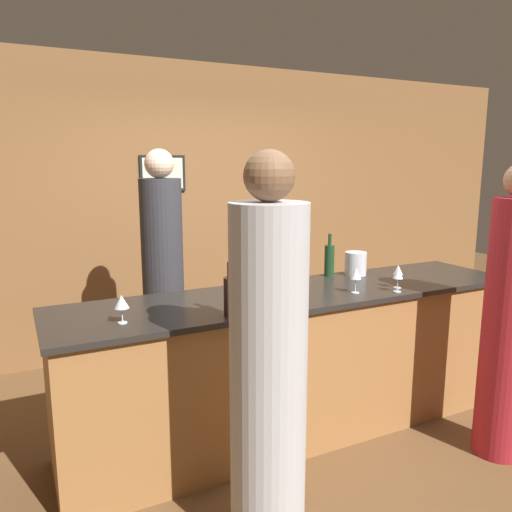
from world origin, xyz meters
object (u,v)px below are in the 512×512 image
at_px(wine_bottle_2, 329,260).
at_px(wine_bottle_1, 230,295).
at_px(ice_bucket, 356,263).
at_px(wine_bottle_0, 256,279).
at_px(bartender, 163,286).
at_px(guest_1, 508,323).
at_px(guest_0, 268,374).

bearing_deg(wine_bottle_2, wine_bottle_1, -151.12).
bearing_deg(ice_bucket, wine_bottle_2, 163.89).
distance_m(wine_bottle_0, wine_bottle_1, 0.43).
xyz_separation_m(bartender, wine_bottle_2, (1.15, -0.53, 0.20)).
distance_m(guest_1, ice_bucket, 1.15).
relative_size(guest_0, wine_bottle_0, 6.30).
relative_size(wine_bottle_0, wine_bottle_2, 0.93).
distance_m(wine_bottle_1, wine_bottle_2, 1.24).
xyz_separation_m(bartender, ice_bucket, (1.35, -0.59, 0.16)).
distance_m(guest_1, wine_bottle_2, 1.29).
height_order(bartender, wine_bottle_0, bartender).
distance_m(bartender, wine_bottle_2, 1.28).
relative_size(guest_0, wine_bottle_2, 5.85).
bearing_deg(wine_bottle_0, guest_1, -31.79).
distance_m(wine_bottle_1, ice_bucket, 1.39).
bearing_deg(wine_bottle_1, wine_bottle_2, 28.88).
distance_m(guest_0, wine_bottle_0, 0.97).
xyz_separation_m(guest_0, wine_bottle_1, (0.05, 0.57, 0.23)).
bearing_deg(bartender, wine_bottle_1, 93.25).
bearing_deg(bartender, wine_bottle_0, 114.31).
relative_size(bartender, ice_bucket, 10.92).
distance_m(guest_0, ice_bucket, 1.75).
height_order(guest_0, guest_1, guest_0).
xyz_separation_m(guest_1, ice_bucket, (-0.36, 1.07, 0.21)).
bearing_deg(bartender, ice_bucket, 156.40).
relative_size(wine_bottle_1, wine_bottle_2, 0.96).
distance_m(guest_0, guest_1, 1.70).
relative_size(bartender, wine_bottle_2, 5.98).
bearing_deg(ice_bucket, wine_bottle_1, -157.30).
height_order(wine_bottle_1, wine_bottle_2, wine_bottle_2).
xyz_separation_m(guest_0, guest_1, (1.70, 0.04, -0.02)).
bearing_deg(bartender, guest_1, 135.85).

